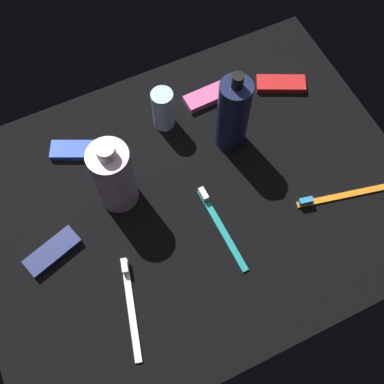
# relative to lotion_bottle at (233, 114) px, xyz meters

# --- Properties ---
(ground_plane) EXTENTS (0.84, 0.64, 0.01)m
(ground_plane) POSITION_rel_lotion_bottle_xyz_m (-0.13, -0.09, -0.10)
(ground_plane) COLOR black
(lotion_bottle) EXTENTS (0.06, 0.06, 0.20)m
(lotion_bottle) POSITION_rel_lotion_bottle_xyz_m (0.00, 0.00, 0.00)
(lotion_bottle) COLOR #181E43
(lotion_bottle) RESTS_ON ground_plane
(bodywash_bottle) EXTENTS (0.07, 0.07, 0.18)m
(bodywash_bottle) POSITION_rel_lotion_bottle_xyz_m (-0.25, -0.02, -0.01)
(bodywash_bottle) COLOR silver
(bodywash_bottle) RESTS_ON ground_plane
(deodorant_stick) EXTENTS (0.04, 0.04, 0.10)m
(deodorant_stick) POSITION_rel_lotion_bottle_xyz_m (-0.10, 0.09, -0.04)
(deodorant_stick) COLOR silver
(deodorant_stick) RESTS_ON ground_plane
(toothbrush_teal) EXTENTS (0.02, 0.18, 0.02)m
(toothbrush_teal) POSITION_rel_lotion_bottle_xyz_m (-0.10, -0.16, -0.08)
(toothbrush_teal) COLOR teal
(toothbrush_teal) RESTS_ON ground_plane
(toothbrush_white) EXTENTS (0.06, 0.18, 0.02)m
(toothbrush_white) POSITION_rel_lotion_bottle_xyz_m (-0.31, -0.22, -0.08)
(toothbrush_white) COLOR white
(toothbrush_white) RESTS_ON ground_plane
(toothbrush_orange) EXTENTS (0.18, 0.05, 0.02)m
(toothbrush_orange) POSITION_rel_lotion_bottle_xyz_m (0.13, -0.20, -0.08)
(toothbrush_orange) COLOR orange
(toothbrush_orange) RESTS_ON ground_plane
(snack_bar_navy) EXTENTS (0.11, 0.07, 0.01)m
(snack_bar_navy) POSITION_rel_lotion_bottle_xyz_m (-0.40, -0.08, -0.08)
(snack_bar_navy) COLOR navy
(snack_bar_navy) RESTS_ON ground_plane
(snack_bar_blue) EXTENTS (0.11, 0.08, 0.01)m
(snack_bar_blue) POSITION_rel_lotion_bottle_xyz_m (-0.29, 0.10, -0.08)
(snack_bar_blue) COLOR blue
(snack_bar_blue) RESTS_ON ground_plane
(snack_bar_pink) EXTENTS (0.11, 0.04, 0.01)m
(snack_bar_pink) POSITION_rel_lotion_bottle_xyz_m (0.01, 0.11, -0.08)
(snack_bar_pink) COLOR #E55999
(snack_bar_pink) RESTS_ON ground_plane
(snack_bar_red) EXTENTS (0.11, 0.08, 0.01)m
(snack_bar_red) POSITION_rel_lotion_bottle_xyz_m (0.16, 0.07, -0.08)
(snack_bar_red) COLOR red
(snack_bar_red) RESTS_ON ground_plane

